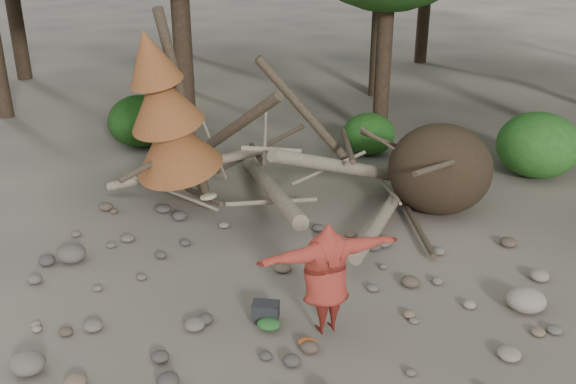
# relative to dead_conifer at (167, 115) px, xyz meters

# --- Properties ---
(ground) EXTENTS (120.00, 120.00, 0.00)m
(ground) POSITION_rel_dead_conifer_xyz_m (3.12, -3.37, -2.11)
(ground) COLOR #514C44
(ground) RESTS_ON ground
(deadfall_pile) EXTENTS (8.55, 5.24, 3.30)m
(deadfall_pile) POSITION_rel_dead_conifer_xyz_m (5.13, 0.87, -1.16)
(deadfall_pile) COLOR #332619
(deadfall_pile) RESTS_ON ground
(dead_conifer) EXTENTS (2.06, 2.16, 4.35)m
(dead_conifer) POSITION_rel_dead_conifer_xyz_m (0.00, 0.00, 0.00)
(dead_conifer) COLOR #4C3F30
(dead_conifer) RESTS_ON ground
(bush_left) EXTENTS (1.80, 1.80, 1.44)m
(bush_left) POSITION_rel_dead_conifer_xyz_m (-2.38, 3.83, -1.39)
(bush_left) COLOR #1A4612
(bush_left) RESTS_ON ground
(bush_mid) EXTENTS (1.40, 1.40, 1.12)m
(bush_mid) POSITION_rel_dead_conifer_xyz_m (3.92, 4.43, -1.55)
(bush_mid) COLOR #235919
(bush_mid) RESTS_ON ground
(bush_right) EXTENTS (2.00, 2.00, 1.60)m
(bush_right) POSITION_rel_dead_conifer_xyz_m (8.12, 3.63, -1.31)
(bush_right) COLOR #2C6A21
(bush_right) RESTS_ON ground
(frisbee_thrower) EXTENTS (3.20, 1.69, 1.89)m
(frisbee_thrower) POSITION_rel_dead_conifer_xyz_m (4.00, -3.99, -1.13)
(frisbee_thrower) COLOR maroon
(frisbee_thrower) RESTS_ON ground
(backpack) EXTENTS (0.44, 0.31, 0.28)m
(backpack) POSITION_rel_dead_conifer_xyz_m (3.04, -3.88, -1.97)
(backpack) COLOR black
(backpack) RESTS_ON ground
(cloth_green) EXTENTS (0.37, 0.31, 0.14)m
(cloth_green) POSITION_rel_dead_conifer_xyz_m (3.14, -4.11, -2.04)
(cloth_green) COLOR #265D25
(cloth_green) RESTS_ON ground
(cloth_orange) EXTENTS (0.28, 0.23, 0.10)m
(cloth_orange) POSITION_rel_dead_conifer_xyz_m (3.81, -4.42, -2.06)
(cloth_orange) COLOR #BE5420
(cloth_orange) RESTS_ON ground
(boulder_front_left) EXTENTS (0.52, 0.46, 0.31)m
(boulder_front_left) POSITION_rel_dead_conifer_xyz_m (0.04, -5.76, -1.96)
(boulder_front_left) COLOR #665D55
(boulder_front_left) RESTS_ON ground
(boulder_mid_right) EXTENTS (0.64, 0.58, 0.39)m
(boulder_mid_right) POSITION_rel_dead_conifer_xyz_m (7.11, -2.71, -1.92)
(boulder_mid_right) COLOR gray
(boulder_mid_right) RESTS_ON ground
(boulder_mid_left) EXTENTS (0.55, 0.50, 0.33)m
(boulder_mid_left) POSITION_rel_dead_conifer_xyz_m (-0.97, -2.71, -1.95)
(boulder_mid_left) COLOR #59524B
(boulder_mid_left) RESTS_ON ground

